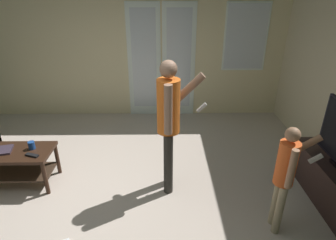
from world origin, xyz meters
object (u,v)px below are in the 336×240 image
at_px(person_adult, 169,117).
at_px(person_child, 286,172).
at_px(tv_stand, 336,188).
at_px(coffee_table, 16,160).
at_px(tv_remote_black, 32,155).
at_px(cup_near_edge, 32,145).

xyz_separation_m(person_adult, person_child, (1.11, -0.68, -0.27)).
bearing_deg(tv_stand, person_adult, 169.48).
bearing_deg(coffee_table, person_adult, -3.24).
bearing_deg(tv_stand, coffee_table, 173.13).
relative_size(coffee_table, person_adult, 0.57).
distance_m(coffee_table, tv_remote_black, 0.34).
distance_m(person_child, tv_remote_black, 2.85).
relative_size(coffee_table, tv_remote_black, 5.45).
bearing_deg(tv_remote_black, cup_near_edge, 131.85).
height_order(tv_stand, person_adult, person_adult).
bearing_deg(person_child, tv_stand, 22.77).
height_order(person_adult, cup_near_edge, person_adult).
xyz_separation_m(coffee_table, cup_near_edge, (0.21, 0.06, 0.18)).
bearing_deg(cup_near_edge, person_adult, -5.47).
xyz_separation_m(coffee_table, tv_remote_black, (0.28, -0.11, 0.14)).
height_order(person_child, tv_remote_black, person_child).
bearing_deg(coffee_table, tv_remote_black, -22.08).
height_order(coffee_table, person_child, person_child).
xyz_separation_m(person_adult, tv_remote_black, (-1.65, -0.00, -0.49)).
relative_size(cup_near_edge, tv_remote_black, 0.59).
height_order(coffee_table, tv_remote_black, tv_remote_black).
height_order(coffee_table, tv_stand, tv_stand).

